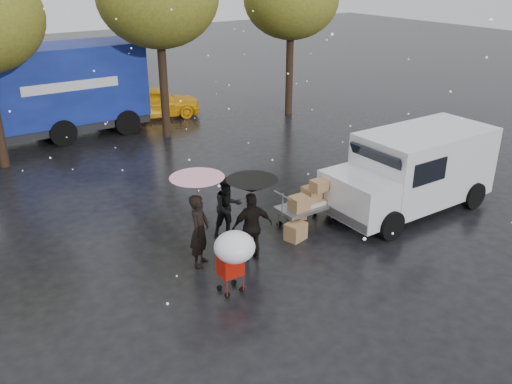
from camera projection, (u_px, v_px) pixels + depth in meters
ground at (256, 263)px, 12.50m from camera, size 90.00×90.00×0.00m
person_pink at (200, 230)px, 12.12m from camera, size 0.74×0.73×1.73m
person_middle at (228, 207)px, 13.43m from camera, size 0.80×0.65×1.57m
person_black at (252, 227)px, 12.36m from camera, size 1.04×0.62×1.66m
umbrella_pink at (197, 184)px, 11.67m from camera, size 1.19×1.19×2.15m
umbrella_black at (252, 186)px, 11.96m from camera, size 1.16×1.16×2.00m
vendor_cart at (308, 200)px, 13.99m from camera, size 1.52×0.80×1.27m
shopping_cart at (234, 250)px, 10.90m from camera, size 0.84×0.84×1.46m
white_van at (414, 170)px, 14.78m from camera, size 4.91×2.18×2.20m
blue_truck at (41, 94)px, 20.33m from camera, size 8.30×2.60×3.50m
box_ground_near at (296, 231)px, 13.47m from camera, size 0.57×0.50×0.44m
box_ground_far at (297, 212)px, 14.57m from camera, size 0.52×0.45×0.35m
yellow_taxi at (153, 102)px, 23.66m from camera, size 4.32×2.58×1.38m
tree_row at (75, 6)px, 17.87m from camera, size 21.60×4.40×7.12m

